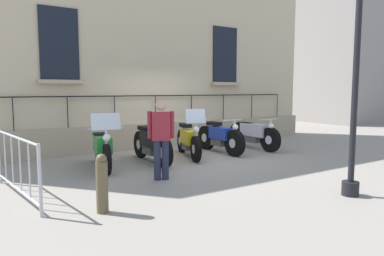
{
  "coord_description": "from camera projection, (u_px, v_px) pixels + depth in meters",
  "views": [
    {
      "loc": [
        7.88,
        -4.92,
        1.79
      ],
      "look_at": [
        0.19,
        0.0,
        0.8
      ],
      "focal_mm": 33.07,
      "sensor_mm": 36.0,
      "label": 1
    }
  ],
  "objects": [
    {
      "name": "ground_plane",
      "position": [
        188.0,
        157.0,
        9.43
      ],
      "size": [
        60.0,
        60.0,
        0.0
      ],
      "primitive_type": "plane",
      "color": "gray"
    },
    {
      "name": "building_facade",
      "position": [
        149.0,
        34.0,
        10.99
      ],
      "size": [
        0.82,
        12.54,
        7.23
      ],
      "color": "#C6B28E",
      "rests_on": "ground_plane"
    },
    {
      "name": "motorcycle_green",
      "position": [
        103.0,
        148.0,
        8.05
      ],
      "size": [
        2.03,
        0.8,
        1.3
      ],
      "color": "black",
      "rests_on": "ground_plane"
    },
    {
      "name": "motorcycle_black",
      "position": [
        152.0,
        144.0,
        8.71
      ],
      "size": [
        2.14,
        0.69,
        1.07
      ],
      "color": "black",
      "rests_on": "ground_plane"
    },
    {
      "name": "motorcycle_yellow",
      "position": [
        189.0,
        140.0,
        9.43
      ],
      "size": [
        2.06,
        0.84,
        1.32
      ],
      "color": "black",
      "rests_on": "ground_plane"
    },
    {
      "name": "motorcycle_blue",
      "position": [
        220.0,
        138.0,
        10.07
      ],
      "size": [
        2.06,
        0.65,
        0.99
      ],
      "color": "black",
      "rests_on": "ground_plane"
    },
    {
      "name": "motorcycle_silver",
      "position": [
        253.0,
        134.0,
        10.76
      ],
      "size": [
        2.17,
        0.7,
        0.95
      ],
      "color": "black",
      "rests_on": "ground_plane"
    },
    {
      "name": "lamppost",
      "position": [
        357.0,
        53.0,
        5.75
      ],
      "size": [
        0.36,
        0.36,
        3.87
      ],
      "color": "black",
      "rests_on": "ground_plane"
    },
    {
      "name": "crowd_barrier",
      "position": [
        16.0,
        164.0,
        5.84
      ],
      "size": [
        2.44,
        0.39,
        1.05
      ],
      "color": "#B7B7BF",
      "rests_on": "ground_plane"
    },
    {
      "name": "bollard",
      "position": [
        102.0,
        183.0,
        5.12
      ],
      "size": [
        0.17,
        0.17,
        0.87
      ],
      "color": "brown",
      "rests_on": "ground_plane"
    },
    {
      "name": "pedestrian_walking",
      "position": [
        161.0,
        135.0,
        6.98
      ],
      "size": [
        0.35,
        0.49,
        1.6
      ],
      "color": "#23283D",
      "rests_on": "ground_plane"
    },
    {
      "name": "distant_building",
      "position": [
        344.0,
        38.0,
        20.59
      ],
      "size": [
        5.14,
        5.79,
        9.58
      ],
      "color": "gray",
      "rests_on": "ground_plane"
    }
  ]
}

